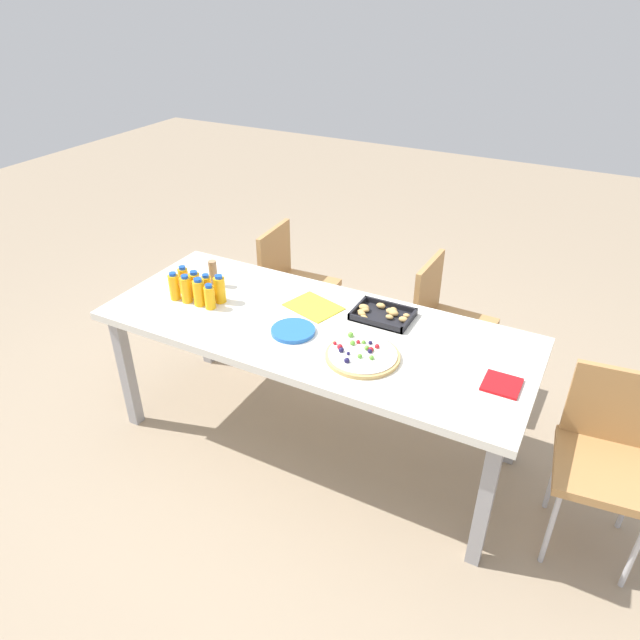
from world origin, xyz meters
name	(u,v)px	position (x,y,z in m)	size (l,w,h in m)	color
ground_plane	(315,439)	(0.00, 0.00, 0.00)	(12.00, 12.00, 0.00)	gray
party_table	(314,336)	(0.00, 0.00, 0.67)	(2.09, 0.84, 0.74)	silver
chair_far_left	(291,280)	(-0.57, 0.75, 0.50)	(0.42, 0.42, 0.83)	#B7844C
chair_end	(608,450)	(1.36, 0.03, 0.50)	(0.44, 0.44, 0.83)	#B7844C
chair_far_right	(445,318)	(0.44, 0.75, 0.50)	(0.41, 0.41, 0.83)	#B7844C
juice_bottle_0	(174,287)	(-0.76, -0.11, 0.81)	(0.05, 0.05, 0.15)	#FAAC14
juice_bottle_1	(186,289)	(-0.69, -0.10, 0.81)	(0.05, 0.05, 0.15)	#FAAB14
juice_bottle_2	(199,292)	(-0.61, -0.10, 0.81)	(0.06, 0.06, 0.15)	#FAAD14
juice_bottle_3	(210,297)	(-0.54, -0.10, 0.80)	(0.05, 0.05, 0.13)	#F9AE14
juice_bottle_4	(184,280)	(-0.76, -0.03, 0.81)	(0.05, 0.05, 0.15)	#FAAB14
juice_bottle_5	(195,284)	(-0.69, -0.03, 0.80)	(0.06, 0.06, 0.14)	#FAAB14
juice_bottle_6	(207,288)	(-0.61, -0.03, 0.80)	(0.05, 0.05, 0.14)	#FAAC14
juice_bottle_7	(220,289)	(-0.53, -0.02, 0.81)	(0.06, 0.06, 0.15)	#FAAC14
fruit_pizza	(362,355)	(0.32, -0.14, 0.75)	(0.33, 0.33, 0.05)	tan
snack_tray	(383,314)	(0.26, 0.23, 0.75)	(0.29, 0.21, 0.04)	black
plate_stack	(293,331)	(-0.05, -0.11, 0.75)	(0.21, 0.21, 0.02)	blue
napkin_stack	(502,384)	(0.91, -0.06, 0.74)	(0.15, 0.15, 0.01)	red
cardboard_tube	(213,273)	(-0.67, 0.11, 0.81)	(0.04, 0.04, 0.14)	#9E7A56
paper_folder	(314,307)	(-0.08, 0.15, 0.74)	(0.26, 0.20, 0.01)	yellow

